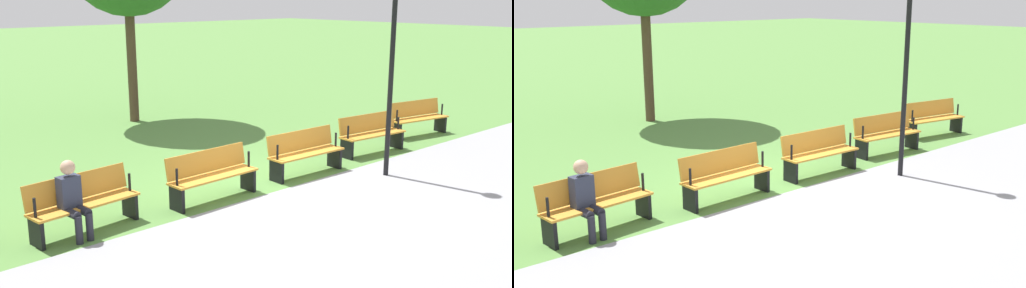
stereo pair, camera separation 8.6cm
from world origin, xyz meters
TOP-DOWN VIEW (x-y plane):
  - ground_plane at (0.00, 0.00)m, footprint 120.00×120.00m
  - path_paving at (0.00, 3.33)m, footprint 26.26×5.93m
  - bench_0 at (-5.93, -0.58)m, footprint 1.81×0.77m
  - bench_1 at (-3.57, -0.25)m, footprint 1.80×0.65m
  - bench_2 at (-1.19, -0.09)m, footprint 1.77×0.53m
  - bench_3 at (1.19, -0.09)m, footprint 1.77×0.53m
  - bench_4 at (3.57, -0.25)m, footprint 1.80×0.65m
  - person_seated at (3.80, -0.09)m, footprint 0.36×0.54m
  - lamp_post at (-2.37, 1.08)m, footprint 0.32×0.32m

SIDE VIEW (x-z plane):
  - ground_plane at x=0.00m, z-range 0.00..0.00m
  - path_paving at x=0.00m, z-range 0.00..0.01m
  - bench_0 at x=-5.93m, z-range 0.03..0.92m
  - bench_1 at x=-3.57m, z-range 0.03..0.92m
  - bench_2 at x=-1.19m, z-range 0.03..0.92m
  - bench_3 at x=1.19m, z-range 0.03..0.92m
  - bench_4 at x=3.57m, z-range 0.03..0.92m
  - person_seated at x=3.80m, z-range 0.04..1.24m
  - lamp_post at x=-2.37m, z-range 0.82..5.15m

